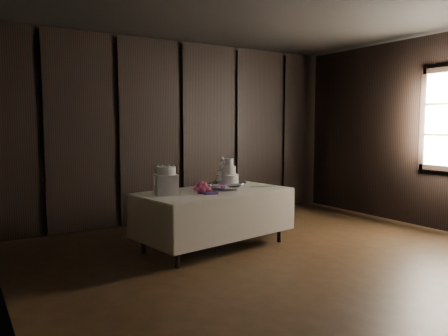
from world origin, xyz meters
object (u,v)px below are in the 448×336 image
at_px(bouquet, 202,189).
at_px(box_pedestal, 166,185).
at_px(display_table, 214,216).
at_px(small_cake, 166,171).
at_px(cake_stand, 228,185).
at_px(wedding_cake, 228,173).

distance_m(bouquet, box_pedestal, 0.46).
bearing_deg(display_table, small_cake, 168.67).
bearing_deg(bouquet, box_pedestal, 160.88).
relative_size(cake_stand, wedding_cake, 1.51).
height_order(wedding_cake, box_pedestal, wedding_cake).
bearing_deg(display_table, bouquet, -163.00).
bearing_deg(cake_stand, bouquet, -162.17).
height_order(display_table, wedding_cake, wedding_cake).
height_order(display_table, cake_stand, cake_stand).
height_order(cake_stand, small_cake, small_cake).
bearing_deg(cake_stand, wedding_cake, -150.26).
relative_size(bouquet, small_cake, 1.58).
relative_size(display_table, small_cake, 8.87).
bearing_deg(wedding_cake, bouquet, -151.22).
relative_size(display_table, cake_stand, 4.39).
distance_m(bouquet, small_cake, 0.51).
bearing_deg(small_cake, cake_stand, 0.59).
distance_m(wedding_cake, box_pedestal, 0.90).
height_order(display_table, bouquet, bouquet).
bearing_deg(display_table, wedding_cake, -1.58).
height_order(wedding_cake, small_cake, wedding_cake).
xyz_separation_m(display_table, bouquet, (-0.24, -0.12, 0.40)).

